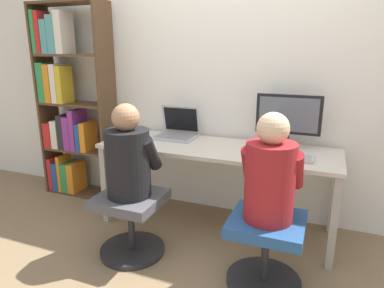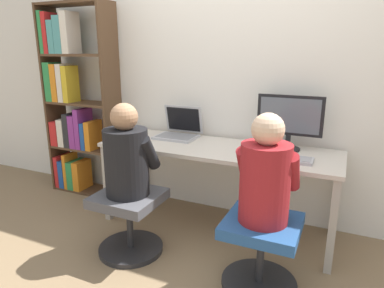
{
  "view_description": "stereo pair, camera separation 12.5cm",
  "coord_description": "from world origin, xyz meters",
  "views": [
    {
      "loc": [
        0.8,
        -2.22,
        1.46
      ],
      "look_at": [
        -0.16,
        0.16,
        0.75
      ],
      "focal_mm": 32.0,
      "sensor_mm": 36.0,
      "label": 1
    },
    {
      "loc": [
        0.92,
        -2.17,
        1.46
      ],
      "look_at": [
        -0.16,
        0.16,
        0.75
      ],
      "focal_mm": 32.0,
      "sensor_mm": 36.0,
      "label": 2
    }
  ],
  "objects": [
    {
      "name": "office_chair_left",
      "position": [
        0.52,
        -0.29,
        0.27
      ],
      "size": [
        0.48,
        0.48,
        0.46
      ],
      "color": "#262628",
      "rests_on": "ground_plane"
    },
    {
      "name": "ground_plane",
      "position": [
        0.0,
        0.0,
        0.0
      ],
      "size": [
        14.0,
        14.0,
        0.0
      ],
      "primitive_type": "plane",
      "color": "#846B4C"
    },
    {
      "name": "person_at_monitor",
      "position": [
        0.52,
        -0.29,
        0.75
      ],
      "size": [
        0.37,
        0.32,
        0.66
      ],
      "color": "maroon",
      "rests_on": "office_chair_left"
    },
    {
      "name": "keyboard",
      "position": [
        0.55,
        0.2,
        0.72
      ],
      "size": [
        0.38,
        0.15,
        0.03
      ],
      "color": "#B2B2B7",
      "rests_on": "desk"
    },
    {
      "name": "office_chair_right",
      "position": [
        -0.45,
        -0.3,
        0.27
      ],
      "size": [
        0.48,
        0.48,
        0.46
      ],
      "color": "#262628",
      "rests_on": "ground_plane"
    },
    {
      "name": "desk",
      "position": [
        0.0,
        0.31,
        0.63
      ],
      "size": [
        1.9,
        0.62,
        0.71
      ],
      "color": "beige",
      "rests_on": "ground_plane"
    },
    {
      "name": "person_at_laptop",
      "position": [
        -0.45,
        -0.29,
        0.74
      ],
      "size": [
        0.38,
        0.33,
        0.66
      ],
      "color": "black",
      "rests_on": "office_chair_right"
    },
    {
      "name": "bookshelf",
      "position": [
        -1.61,
        0.45,
        0.9
      ],
      "size": [
        0.77,
        0.27,
        1.89
      ],
      "color": "#513823",
      "rests_on": "ground_plane"
    },
    {
      "name": "wall_back",
      "position": [
        0.0,
        0.68,
        1.3
      ],
      "size": [
        10.0,
        0.05,
        2.6
      ],
      "color": "white",
      "rests_on": "ground_plane"
    },
    {
      "name": "computer_mouse_by_keyboard",
      "position": [
        0.29,
        0.22,
        0.72
      ],
      "size": [
        0.06,
        0.11,
        0.03
      ],
      "color": "silver",
      "rests_on": "desk"
    },
    {
      "name": "laptop",
      "position": [
        -0.43,
        0.47,
        0.76
      ],
      "size": [
        0.36,
        0.31,
        0.27
      ],
      "color": "#B7B7BC",
      "rests_on": "desk"
    },
    {
      "name": "desktop_monitor",
      "position": [
        0.52,
        0.47,
        0.93
      ],
      "size": [
        0.5,
        0.19,
        0.42
      ],
      "color": "black",
      "rests_on": "desk"
    }
  ]
}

